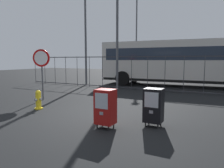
{
  "coord_description": "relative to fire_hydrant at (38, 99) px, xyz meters",
  "views": [
    {
      "loc": [
        3.84,
        -5.51,
        1.77
      ],
      "look_at": [
        0.3,
        1.2,
        0.9
      ],
      "focal_mm": 33.88,
      "sensor_mm": 36.0,
      "label": 1
    }
  ],
  "objects": [
    {
      "name": "ground_plane",
      "position": [
        2.0,
        0.13,
        -0.35
      ],
      "size": [
        60.0,
        60.0,
        0.0
      ],
      "primitive_type": "plane",
      "color": "black"
    },
    {
      "name": "street_light_near_right",
      "position": [
        -2.05,
        14.83,
        4.47
      ],
      "size": [
        0.32,
        0.32,
        8.48
      ],
      "color": "#4C4F54",
      "rests_on": "ground_plane"
    },
    {
      "name": "newspaper_box_secondary",
      "position": [
        3.19,
        -0.73,
        0.22
      ],
      "size": [
        0.48,
        0.42,
        1.02
      ],
      "color": "black",
      "rests_on": "ground_plane"
    },
    {
      "name": "traffic_cone",
      "position": [
        3.75,
        1.85,
        -0.09
      ],
      "size": [
        0.36,
        0.36,
        0.53
      ],
      "color": "black",
      "rests_on": "ground_plane"
    },
    {
      "name": "fire_hydrant",
      "position": [
        0.0,
        0.0,
        0.0
      ],
      "size": [
        0.33,
        0.32,
        0.75
      ],
      "color": "yellow",
      "rests_on": "ground_plane"
    },
    {
      "name": "street_light_near_left",
      "position": [
        -2.78,
        7.01,
        3.74
      ],
      "size": [
        0.32,
        0.32,
        7.06
      ],
      "color": "#4C4F54",
      "rests_on": "ground_plane"
    },
    {
      "name": "fence_barrier",
      "position": [
        2.0,
        6.27,
        0.67
      ],
      "size": [
        18.03,
        0.04,
        2.0
      ],
      "color": "#2D2D33",
      "rests_on": "ground_plane"
    },
    {
      "name": "stop_sign",
      "position": [
        -1.19,
        1.36,
        1.25
      ],
      "size": [
        0.71,
        0.31,
        2.23
      ],
      "color": "#4C4F54",
      "rests_on": "ground_plane"
    },
    {
      "name": "street_light_far_right",
      "position": [
        0.33,
        5.7,
        3.55
      ],
      "size": [
        0.32,
        0.32,
        6.69
      ],
      "color": "#4C4F54",
      "rests_on": "ground_plane"
    },
    {
      "name": "newspaper_box_primary",
      "position": [
        4.25,
        -0.0,
        0.22
      ],
      "size": [
        0.48,
        0.42,
        1.02
      ],
      "color": "black",
      "rests_on": "ground_plane"
    },
    {
      "name": "bus_near",
      "position": [
        3.31,
        9.27,
        1.36
      ],
      "size": [
        10.65,
        3.37,
        3.0
      ],
      "rotation": [
        0.0,
        0.0,
        0.07
      ],
      "color": "beige",
      "rests_on": "ground_plane"
    }
  ]
}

